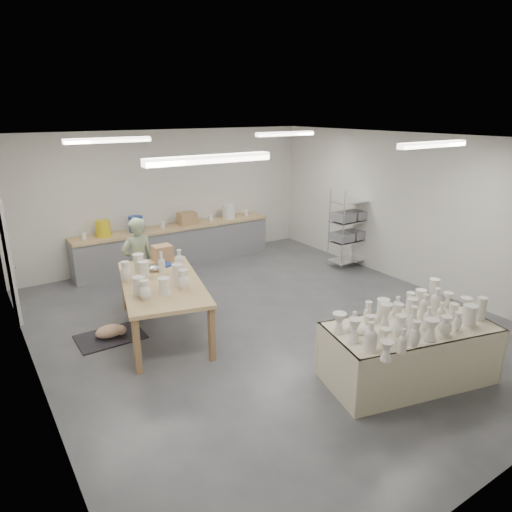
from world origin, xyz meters
TOP-DOWN VIEW (x-y plane):
  - room at (-0.11, 0.08)m, footprint 8.00×8.02m
  - back_counter at (-0.01, 3.68)m, footprint 4.60×0.60m
  - wire_shelf at (3.20, 1.40)m, footprint 0.88×0.48m
  - drying_table at (0.57, -2.37)m, footprint 2.37×1.56m
  - work_table at (-1.58, 0.73)m, footprint 1.70×2.54m
  - rug at (-2.37, 0.94)m, footprint 1.00×0.70m
  - cat at (-2.35, 0.93)m, footprint 0.51×0.41m
  - potter at (-1.49, 1.94)m, footprint 0.63×0.45m
  - red_stool at (-1.49, 2.21)m, footprint 0.41×0.41m

SIDE VIEW (x-z plane):
  - rug at x=-2.37m, z-range 0.00..0.02m
  - cat at x=-2.35m, z-range 0.02..0.21m
  - red_stool at x=-1.49m, z-range 0.13..0.45m
  - drying_table at x=0.57m, z-range -0.13..1.00m
  - back_counter at x=-0.01m, z-range -0.13..1.11m
  - potter at x=-1.49m, z-range 0.00..1.63m
  - work_table at x=-1.58m, z-range 0.26..1.50m
  - wire_shelf at x=3.20m, z-range 0.02..1.82m
  - room at x=-0.11m, z-range 0.56..3.56m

